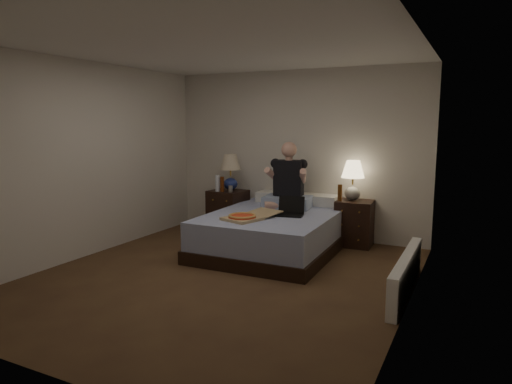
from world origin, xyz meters
The scene contains 19 objects.
floor centered at (0.00, 0.00, 0.00)m, with size 4.00×4.50×0.00m, color brown.
ceiling centered at (0.00, 0.00, 2.50)m, with size 4.00×4.50×0.00m, color white.
wall_back centered at (0.00, 2.25, 1.25)m, with size 4.00×2.50×0.00m, color white.
wall_front centered at (0.00, -2.25, 1.25)m, with size 4.00×2.50×0.00m, color white.
wall_left centered at (-2.00, 0.00, 1.25)m, with size 4.50×2.50×0.00m, color white.
wall_right centered at (2.00, 0.00, 1.25)m, with size 4.50×2.50×0.00m, color white.
bed centered at (0.09, 1.26, 0.26)m, with size 1.57×2.10×0.52m, color #5F74BF.
nightstand_left centered at (-0.96, 1.85, 0.34)m, with size 0.52×0.47×0.68m, color black.
nightstand_right centered at (0.99, 2.02, 0.32)m, with size 0.49×0.44×0.64m, color black.
lamp_left centered at (-0.95, 1.93, 0.96)m, with size 0.32×0.32×0.56m, color navy, non-canonical shape.
lamp_right centered at (0.94, 2.05, 0.92)m, with size 0.32×0.32×0.56m, color #989790, non-canonical shape.
water_bottle centered at (-1.05, 1.70, 0.80)m, with size 0.07×0.07×0.25m, color white.
soda_can centered at (-0.83, 1.71, 0.73)m, with size 0.07×0.07×0.10m, color #B1B0AC.
beer_bottle_left centered at (-0.98, 1.71, 0.79)m, with size 0.06×0.06×0.23m, color #5C280D.
beer_bottle_right centered at (0.80, 1.92, 0.76)m, with size 0.06×0.06×0.23m, color #60310D.
person centered at (0.10, 1.71, 0.99)m, with size 0.66×0.52×0.93m, color black, non-canonical shape.
laptop centered at (0.36, 1.17, 0.64)m, with size 0.34×0.28×0.24m, color black, non-canonical shape.
pizza_box centered at (-0.07, 0.66, 0.56)m, with size 0.40×0.76×0.08m, color tan, non-canonical shape.
radiator centered at (1.93, 0.43, 0.20)m, with size 0.10×1.60×0.40m, color white.
Camera 1 is at (2.54, -4.22, 1.72)m, focal length 32.00 mm.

